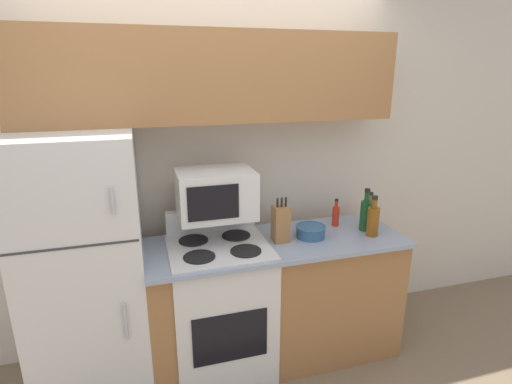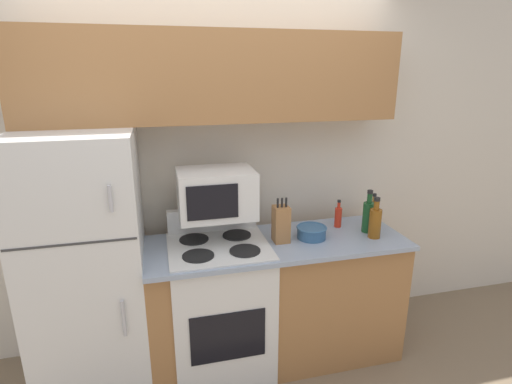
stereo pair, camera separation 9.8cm
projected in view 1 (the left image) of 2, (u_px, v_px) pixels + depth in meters
wall_back at (213, 172)px, 2.86m from camera, size 8.00×0.05×2.55m
lower_cabinets at (276, 299)px, 2.77m from camera, size 1.71×0.61×0.90m
refrigerator at (87, 269)px, 2.40m from camera, size 0.66×0.73×1.66m
upper_cabinets at (215, 77)px, 2.49m from camera, size 2.37×0.32×0.55m
stove at (221, 306)px, 2.65m from camera, size 0.64×0.59×1.07m
microwave at (216, 194)px, 2.52m from camera, size 0.48×0.36×0.30m
knife_block at (281, 223)px, 2.59m from camera, size 0.10×0.11×0.30m
bowl at (311, 231)px, 2.67m from camera, size 0.20×0.20×0.08m
bottle_wine_green at (366, 214)px, 2.77m from camera, size 0.08×0.08×0.30m
bottle_vinegar at (370, 211)px, 2.89m from camera, size 0.06×0.06×0.24m
bottle_whiskey at (373, 220)px, 2.67m from camera, size 0.08×0.08×0.28m
bottle_hot_sauce at (336, 215)px, 2.86m from camera, size 0.05×0.05×0.20m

